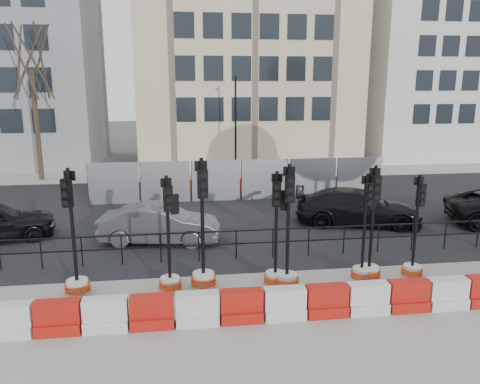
{
  "coord_description": "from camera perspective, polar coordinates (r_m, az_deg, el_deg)",
  "views": [
    {
      "loc": [
        -2.96,
        -12.93,
        5.58
      ],
      "look_at": [
        -0.84,
        3.0,
        1.83
      ],
      "focal_mm": 35.0,
      "sensor_mm": 36.0,
      "label": 1
    }
  ],
  "objects": [
    {
      "name": "traffic_signal_d",
      "position": [
        13.21,
        4.4,
        -8.2
      ],
      "size": [
        0.65,
        0.65,
        3.29
      ],
      "rotation": [
        0.0,
        0.0,
        -0.23
      ],
      "color": "silver",
      "rests_on": "ground"
    },
    {
      "name": "sidewalk_far",
      "position": [
        29.61,
        -1.73,
        2.28
      ],
      "size": [
        40.0,
        4.0,
        0.02
      ],
      "primitive_type": "cube",
      "color": "gray",
      "rests_on": "ground"
    },
    {
      "name": "kerb_railing",
      "position": [
        15.25,
        4.03,
        -5.62
      ],
      "size": [
        18.0,
        0.04,
        1.0
      ],
      "color": "black",
      "rests_on": "ground"
    },
    {
      "name": "barrier_row",
      "position": [
        11.78,
        8.0,
        -13.29
      ],
      "size": [
        16.75,
        0.5,
        0.8
      ],
      "color": "#BA0E10",
      "rests_on": "ground"
    },
    {
      "name": "traffic_signal_e",
      "position": [
        13.09,
        5.78,
        -8.7
      ],
      "size": [
        0.69,
        0.69,
        3.52
      ],
      "rotation": [
        0.0,
        0.0,
        -0.09
      ],
      "color": "silver",
      "rests_on": "ground"
    },
    {
      "name": "building_cream",
      "position": [
        35.44,
        0.51,
        18.67
      ],
      "size": [
        15.0,
        10.06,
        18.0
      ],
      "color": "beige",
      "rests_on": "ground"
    },
    {
      "name": "car_c",
      "position": [
        19.35,
        14.12,
        -1.82
      ],
      "size": [
        4.58,
        6.01,
        1.44
      ],
      "primitive_type": "imported",
      "rotation": [
        0.0,
        0.0,
        1.3
      ],
      "color": "black",
      "rests_on": "ground"
    },
    {
      "name": "lamp_post_far",
      "position": [
        28.23,
        -0.54,
        8.34
      ],
      "size": [
        0.12,
        0.56,
        6.0
      ],
      "color": "black",
      "rests_on": "ground"
    },
    {
      "name": "traffic_signal_b",
      "position": [
        13.0,
        -8.53,
        -8.73
      ],
      "size": [
        0.64,
        0.64,
        3.24
      ],
      "rotation": [
        0.0,
        0.0,
        0.26
      ],
      "color": "silver",
      "rests_on": "ground"
    },
    {
      "name": "sidewalk_near",
      "position": [
        11.77,
        8.21,
        -15.26
      ],
      "size": [
        40.0,
        6.0,
        0.02
      ],
      "primitive_type": "cube",
      "color": "gray",
      "rests_on": "ground"
    },
    {
      "name": "traffic_signal_h",
      "position": [
        14.65,
        20.38,
        -7.44
      ],
      "size": [
        0.61,
        0.61,
        3.09
      ],
      "rotation": [
        0.0,
        0.0,
        0.04
      ],
      "color": "silver",
      "rests_on": "ground"
    },
    {
      "name": "heras_fencing",
      "position": [
        23.3,
        -1.34,
        1.07
      ],
      "size": [
        14.33,
        1.72,
        2.0
      ],
      "color": "#96989E",
      "rests_on": "ground"
    },
    {
      "name": "building_white",
      "position": [
        40.3,
        23.0,
        15.57
      ],
      "size": [
        12.0,
        9.06,
        16.0
      ],
      "color": "silver",
      "rests_on": "ground"
    },
    {
      "name": "traffic_signal_g",
      "position": [
        14.1,
        15.58,
        -7.63
      ],
      "size": [
        0.66,
        0.66,
        3.37
      ],
      "rotation": [
        0.0,
        0.0,
        -0.1
      ],
      "color": "silver",
      "rests_on": "ground"
    },
    {
      "name": "building_grey",
      "position": [
        36.65,
        -25.96,
        14.08
      ],
      "size": [
        11.0,
        9.06,
        14.0
      ],
      "color": "gray",
      "rests_on": "ground"
    },
    {
      "name": "tree_bare_far",
      "position": [
        29.57,
        -24.15,
        14.11
      ],
      "size": [
        2.0,
        2.0,
        9.0
      ],
      "color": "#473828",
      "rests_on": "ground"
    },
    {
      "name": "traffic_signal_c",
      "position": [
        13.08,
        -4.5,
        -8.53
      ],
      "size": [
        0.72,
        0.72,
        3.67
      ],
      "rotation": [
        0.0,
        0.0,
        0.14
      ],
      "color": "silver",
      "rests_on": "ground"
    },
    {
      "name": "traffic_signal_a",
      "position": [
        13.39,
        -19.39,
        -8.93
      ],
      "size": [
        0.69,
        0.69,
        3.48
      ],
      "rotation": [
        0.0,
        0.0,
        -0.3
      ],
      "color": "silver",
      "rests_on": "ground"
    },
    {
      "name": "traffic_signal_f",
      "position": [
        13.96,
        14.79,
        -7.54
      ],
      "size": [
        0.62,
        0.62,
        3.17
      ],
      "rotation": [
        0.0,
        0.0,
        0.13
      ],
      "color": "silver",
      "rests_on": "ground"
    },
    {
      "name": "car_b",
      "position": [
        16.9,
        -9.77,
        -3.87
      ],
      "size": [
        2.75,
        4.65,
        1.39
      ],
      "primitive_type": "imported",
      "rotation": [
        0.0,
        0.0,
        1.42
      ],
      "color": "#434347",
      "rests_on": "ground"
    },
    {
      "name": "road",
      "position": [
        20.91,
        0.82,
        -2.31
      ],
      "size": [
        40.0,
        14.0,
        0.03
      ],
      "primitive_type": "cube",
      "color": "black",
      "rests_on": "ground"
    },
    {
      "name": "ground",
      "position": [
        14.39,
        4.95,
        -9.73
      ],
      "size": [
        120.0,
        120.0,
        0.0
      ],
      "primitive_type": "plane",
      "color": "#51514C",
      "rests_on": "ground"
    }
  ]
}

